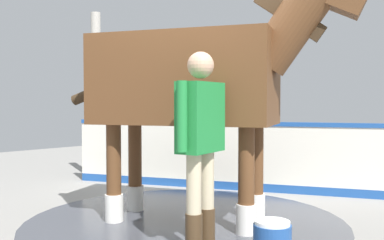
# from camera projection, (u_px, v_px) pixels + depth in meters

# --- Properties ---
(ground_plane) EXTENTS (16.00, 16.00, 0.02)m
(ground_plane) POSITION_uv_depth(u_px,v_px,m) (182.00, 218.00, 5.00)
(ground_plane) COLOR gray
(wet_patch) EXTENTS (3.48, 3.48, 0.00)m
(wet_patch) POSITION_uv_depth(u_px,v_px,m) (185.00, 221.00, 4.86)
(wet_patch) COLOR #42444C
(wet_patch) RESTS_ON ground
(barrier_wall) EXTENTS (4.51, 2.14, 1.01)m
(barrier_wall) POSITION_uv_depth(u_px,v_px,m) (227.00, 158.00, 6.61)
(barrier_wall) COLOR silver
(barrier_wall) RESTS_ON ground
(roof_post_far) EXTENTS (0.16, 0.16, 2.78)m
(roof_post_far) POSITION_uv_depth(u_px,v_px,m) (96.00, 97.00, 7.40)
(roof_post_far) COLOR #B7B2A8
(roof_post_far) RESTS_ON ground
(horse) EXTENTS (3.08, 1.75, 2.65)m
(horse) POSITION_uv_depth(u_px,v_px,m) (196.00, 82.00, 4.76)
(horse) COLOR brown
(horse) RESTS_ON ground
(handler) EXTENTS (0.32, 0.68, 1.73)m
(handler) POSITION_uv_depth(u_px,v_px,m) (201.00, 135.00, 3.87)
(handler) COLOR #47331E
(handler) RESTS_ON ground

